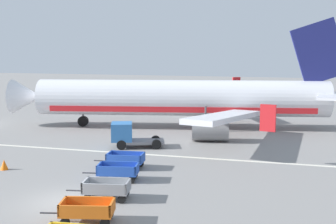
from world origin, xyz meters
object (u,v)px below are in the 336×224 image
(baggage_cart_far_end, at_px, (125,160))
(baggage_cart_fourth_in_row, at_px, (118,171))
(airplane, at_px, (191,99))
(baggage_cart_second_in_row, at_px, (87,210))
(service_truck_beside_carts, at_px, (128,135))
(traffic_cone_near_plane, at_px, (4,165))
(baggage_cart_third_in_row, at_px, (106,189))

(baggage_cart_far_end, bearing_deg, baggage_cart_fourth_in_row, -78.58)
(airplane, bearing_deg, baggage_cart_second_in_row, -88.53)
(service_truck_beside_carts, bearing_deg, baggage_cart_fourth_in_row, -73.37)
(baggage_cart_second_in_row, relative_size, baggage_cart_fourth_in_row, 1.00)
(service_truck_beside_carts, bearing_deg, baggage_cart_second_in_row, -76.43)
(baggage_cart_fourth_in_row, relative_size, traffic_cone_near_plane, 5.13)
(baggage_cart_third_in_row, bearing_deg, baggage_cart_fourth_in_row, 101.41)
(baggage_cart_third_in_row, height_order, baggage_cart_far_end, same)
(baggage_cart_second_in_row, height_order, baggage_cart_third_in_row, same)
(baggage_cart_second_in_row, relative_size, service_truck_beside_carts, 0.76)
(baggage_cart_far_end, distance_m, traffic_cone_near_plane, 8.31)
(airplane, bearing_deg, baggage_cart_far_end, -93.50)
(baggage_cart_fourth_in_row, relative_size, service_truck_beside_carts, 0.76)
(baggage_cart_third_in_row, relative_size, traffic_cone_near_plane, 5.13)
(airplane, relative_size, traffic_cone_near_plane, 53.12)
(traffic_cone_near_plane, bearing_deg, baggage_cart_far_end, 17.98)
(baggage_cart_far_end, height_order, traffic_cone_near_plane, baggage_cart_far_end)
(baggage_cart_fourth_in_row, xyz_separation_m, service_truck_beside_carts, (-2.72, 9.09, 0.50))
(baggage_cart_far_end, xyz_separation_m, service_truck_beside_carts, (-2.13, 6.21, 0.50))
(baggage_cart_third_in_row, xyz_separation_m, baggage_cart_far_end, (-1.28, 6.36, 0.00))
(baggage_cart_far_end, bearing_deg, baggage_cart_third_in_row, -78.59)
(airplane, height_order, baggage_cart_fourth_in_row, airplane)
(baggage_cart_third_in_row, bearing_deg, baggage_cart_second_in_row, -82.81)
(baggage_cart_second_in_row, distance_m, traffic_cone_near_plane, 11.96)
(airplane, distance_m, traffic_cone_near_plane, 21.45)
(airplane, relative_size, baggage_cart_fourth_in_row, 10.35)
(baggage_cart_second_in_row, relative_size, traffic_cone_near_plane, 5.14)
(baggage_cart_second_in_row, height_order, service_truck_beside_carts, service_truck_beside_carts)
(airplane, height_order, service_truck_beside_carts, airplane)
(baggage_cart_far_end, relative_size, service_truck_beside_carts, 0.76)
(airplane, bearing_deg, service_truck_beside_carts, -106.68)
(service_truck_beside_carts, bearing_deg, baggage_cart_far_end, -71.03)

